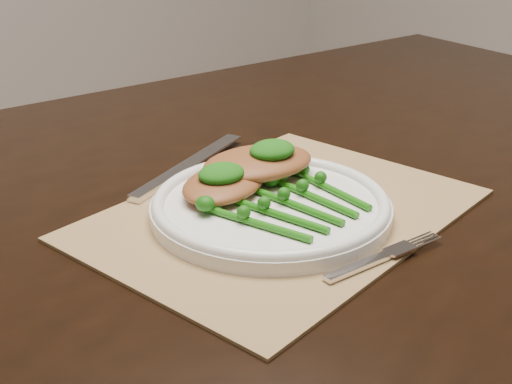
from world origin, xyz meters
TOP-DOWN VIEW (x-y plane):
  - placemat at (0.08, -0.01)m, footprint 0.47×0.38m
  - dinner_plate at (0.07, -0.01)m, footprint 0.26×0.26m
  - knife at (0.05, 0.15)m, footprint 0.22×0.11m
  - fork at (0.10, -0.16)m, footprint 0.15×0.02m
  - chicken_fillet_left at (0.04, 0.04)m, footprint 0.14×0.12m
  - chicken_fillet_right at (0.10, 0.05)m, footprint 0.15×0.11m
  - pesto_dollop_left at (0.04, 0.04)m, footprint 0.05×0.05m
  - pesto_dollop_right at (0.11, 0.04)m, footprint 0.06×0.05m
  - broccolini_bundle at (0.08, -0.04)m, footprint 0.16×0.18m

SIDE VIEW (x-z plane):
  - placemat at x=0.08m, z-range 0.75..0.75m
  - fork at x=0.10m, z-range 0.76..0.76m
  - knife at x=0.05m, z-range 0.75..0.76m
  - dinner_plate at x=0.07m, z-range 0.75..0.78m
  - broccolini_bundle at x=0.08m, z-range 0.76..0.79m
  - chicken_fillet_left at x=0.04m, z-range 0.77..0.79m
  - chicken_fillet_right at x=0.10m, z-range 0.78..0.80m
  - pesto_dollop_left at x=0.04m, z-range 0.79..0.81m
  - pesto_dollop_right at x=0.11m, z-range 0.79..0.82m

